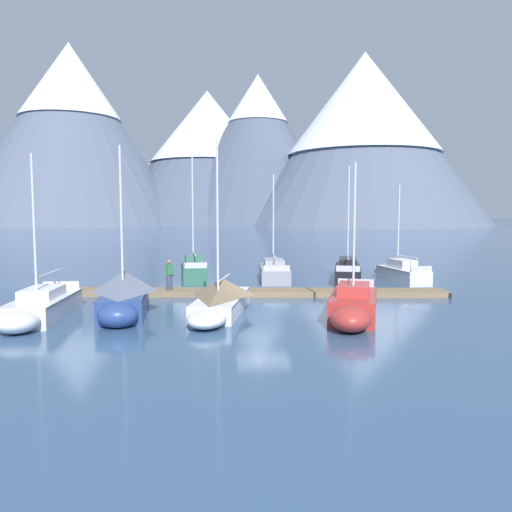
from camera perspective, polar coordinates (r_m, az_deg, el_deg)
ground_plane at (r=23.21m, az=0.85°, el=-6.22°), size 700.00×700.00×0.00m
mountain_west_summit at (r=203.27m, az=-20.78°, el=13.48°), size 85.67×85.67×68.22m
mountain_central_massif at (r=211.24m, az=-5.66°, el=11.83°), size 84.99×84.99×55.55m
mountain_shoulder_ridge at (r=200.05m, az=0.21°, el=12.45°), size 72.16×72.16×59.40m
mountain_east_summit at (r=189.37m, az=12.48°, el=13.83°), size 90.70×90.70×63.04m
dock at (r=27.12m, az=0.24°, el=-4.28°), size 20.79×3.28×0.30m
sailboat_nearest_berth at (r=22.69m, az=-23.99°, el=-5.50°), size 2.02×6.24×6.96m
sailboat_second_berth at (r=22.41m, az=-15.18°, el=-4.44°), size 2.47×5.67×7.42m
sailboat_mid_dock_port at (r=33.81m, az=-7.32°, el=-1.55°), size 2.19×6.06×8.87m
sailboat_mid_dock_starboard at (r=22.29m, az=-4.15°, el=-4.91°), size 3.00×7.40×7.67m
sailboat_far_berth at (r=33.42m, az=2.07°, el=-1.75°), size 2.06×6.42×7.17m
sailboat_outer_slip at (r=21.03m, az=11.26°, el=-5.76°), size 3.36×6.10×6.61m
sailboat_end_of_dock at (r=33.93m, az=10.64°, el=-1.68°), size 3.23×7.79×7.71m
sailboat_last_slip at (r=34.02m, az=16.36°, el=-1.83°), size 2.39×5.78×6.42m
person_on_dock at (r=27.12m, az=-10.11°, el=-1.97°), size 0.44×0.44×1.69m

